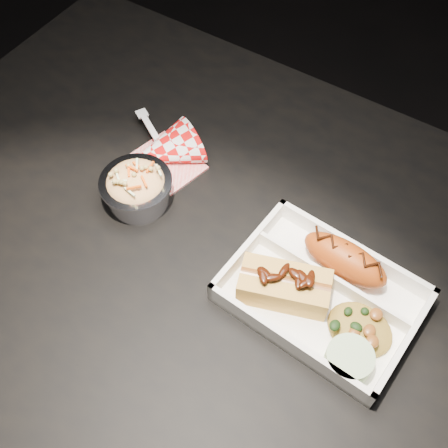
{
  "coord_description": "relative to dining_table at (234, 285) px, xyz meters",
  "views": [
    {
      "loc": [
        0.21,
        -0.36,
        1.45
      ],
      "look_at": [
        -0.02,
        0.0,
        0.81
      ],
      "focal_mm": 45.0,
      "sensor_mm": 36.0,
      "label": 1
    }
  ],
  "objects": [
    {
      "name": "hotdog",
      "position": [
        0.09,
        -0.02,
        0.12
      ],
      "size": [
        0.13,
        0.09,
        0.06
      ],
      "rotation": [
        0.0,
        0.0,
        0.34
      ],
      "color": "gold",
      "rests_on": "food_tray"
    },
    {
      "name": "floor",
      "position": [
        0.0,
        0.0,
        -0.68
      ],
      "size": [
        4.0,
        4.0,
        0.05
      ],
      "primitive_type": "cube",
      "color": "black",
      "rests_on": "ground"
    },
    {
      "name": "dining_table",
      "position": [
        0.0,
        0.0,
        0.0
      ],
      "size": [
        1.2,
        0.8,
        0.75
      ],
      "color": "black",
      "rests_on": "ground"
    },
    {
      "name": "food_tray",
      "position": [
        0.14,
        0.0,
        0.1
      ],
      "size": [
        0.26,
        0.2,
        0.04
      ],
      "rotation": [
        0.0,
        0.0,
        -0.07
      ],
      "color": "white",
      "rests_on": "dining_table"
    },
    {
      "name": "cupcake_liner",
      "position": [
        0.21,
        -0.06,
        0.11
      ],
      "size": [
        0.06,
        0.06,
        0.03
      ],
      "primitive_type": "cylinder",
      "color": "#AAC696",
      "rests_on": "food_tray"
    },
    {
      "name": "fried_rice_mound",
      "position": [
        0.2,
        -0.01,
        0.11
      ],
      "size": [
        0.09,
        0.08,
        0.03
      ],
      "primitive_type": "ellipsoid",
      "rotation": [
        0.0,
        0.0,
        -0.07
      ],
      "color": "#A4812F",
      "rests_on": "food_tray"
    },
    {
      "name": "foil_coleslaw_cup",
      "position": [
        -0.18,
        0.01,
        0.12
      ],
      "size": [
        0.11,
        0.11,
        0.07
      ],
      "color": "silver",
      "rests_on": "dining_table"
    },
    {
      "name": "fried_pastry",
      "position": [
        0.14,
        0.06,
        0.12
      ],
      "size": [
        0.13,
        0.06,
        0.05
      ],
      "primitive_type": "ellipsoid",
      "rotation": [
        0.0,
        0.0,
        -0.07
      ],
      "color": "#A74310",
      "rests_on": "food_tray"
    },
    {
      "name": "napkin_fork",
      "position": [
        -0.2,
        0.09,
        0.11
      ],
      "size": [
        0.16,
        0.15,
        0.1
      ],
      "rotation": [
        0.0,
        0.0,
        -0.53
      ],
      "color": "red",
      "rests_on": "dining_table"
    }
  ]
}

